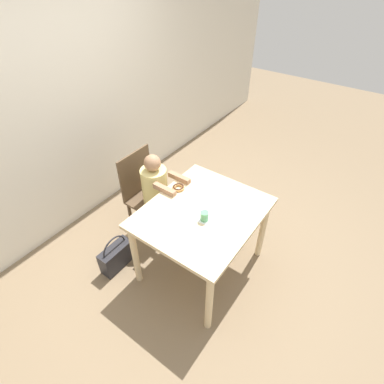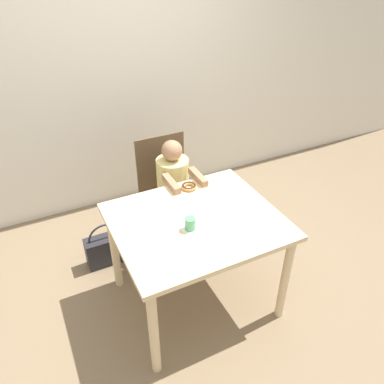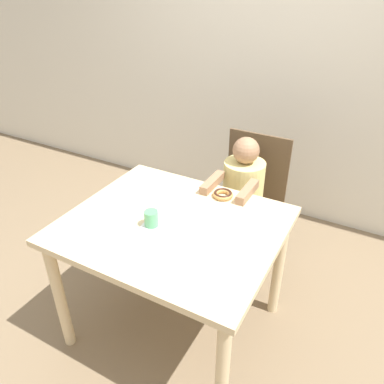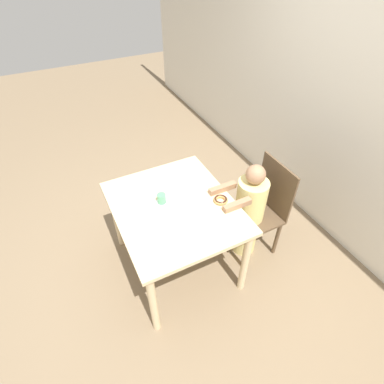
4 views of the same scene
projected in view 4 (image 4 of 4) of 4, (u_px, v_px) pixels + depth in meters
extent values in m
plane|color=#7A664C|center=(177.00, 263.00, 2.85)|extent=(12.00, 12.00, 0.00)
cube|color=silver|center=(342.00, 106.00, 2.55)|extent=(8.00, 0.05, 2.50)
cube|color=beige|center=(174.00, 207.00, 2.35)|extent=(1.07, 0.91, 0.03)
cylinder|color=beige|center=(116.00, 218.00, 2.79)|extent=(0.06, 0.06, 0.73)
cylinder|color=beige|center=(153.00, 304.00, 2.16)|extent=(0.06, 0.06, 0.73)
cylinder|color=beige|center=(192.00, 192.00, 3.06)|extent=(0.06, 0.06, 0.73)
cylinder|color=beige|center=(245.00, 262.00, 2.42)|extent=(0.06, 0.06, 0.73)
cube|color=brown|center=(253.00, 215.00, 2.72)|extent=(0.43, 0.42, 0.03)
cube|color=brown|center=(276.00, 187.00, 2.61)|extent=(0.43, 0.02, 0.49)
cylinder|color=brown|center=(224.00, 225.00, 2.93)|extent=(0.04, 0.04, 0.42)
cylinder|color=brown|center=(245.00, 252.00, 2.68)|extent=(0.04, 0.04, 0.42)
cylinder|color=brown|center=(254.00, 213.00, 3.05)|extent=(0.04, 0.04, 0.42)
cylinder|color=brown|center=(277.00, 238.00, 2.80)|extent=(0.04, 0.04, 0.42)
cylinder|color=#E0D17F|center=(245.00, 232.00, 2.84)|extent=(0.22, 0.22, 0.45)
cylinder|color=#E0D17F|center=(251.00, 200.00, 2.56)|extent=(0.26, 0.26, 0.39)
sphere|color=#997051|center=(256.00, 175.00, 2.37)|extent=(0.16, 0.16, 0.16)
cube|color=#997051|center=(222.00, 188.00, 2.46)|extent=(0.05, 0.24, 0.05)
cube|color=#997051|center=(237.00, 205.00, 2.31)|extent=(0.05, 0.24, 0.05)
torus|color=tan|center=(221.00, 200.00, 2.37)|extent=(0.11, 0.11, 0.03)
torus|color=#381E14|center=(221.00, 199.00, 2.37)|extent=(0.10, 0.10, 0.02)
cube|color=white|center=(171.00, 210.00, 2.31)|extent=(0.35, 0.35, 0.00)
cube|color=#232328|center=(215.00, 200.00, 3.31)|extent=(0.35, 0.14, 0.26)
torus|color=#232328|center=(216.00, 191.00, 3.23)|extent=(0.28, 0.02, 0.28)
cylinder|color=#519E66|center=(162.00, 199.00, 2.34)|extent=(0.07, 0.07, 0.08)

